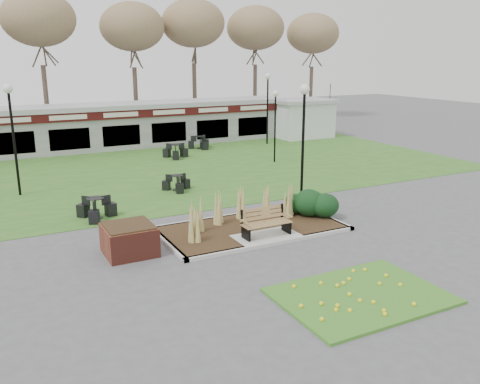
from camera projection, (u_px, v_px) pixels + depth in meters
name	position (u px, v px, depth m)	size (l,w,h in m)	color
ground	(269.00, 241.00, 16.84)	(100.00, 100.00, 0.00)	#515154
lawn	(154.00, 170.00, 27.12)	(34.00, 16.00, 0.02)	#306820
flower_bed	(361.00, 295.00, 12.87)	(4.20, 3.00, 0.16)	#297321
planting_bed	(280.00, 214.00, 18.46)	(6.75, 3.40, 1.27)	#301E13
park_bench	(265.00, 222.00, 16.90)	(1.70, 0.66, 0.93)	#9C7346
brick_planter	(129.00, 239.00, 15.61)	(1.50, 1.50, 0.95)	brown
food_pavilion	(115.00, 125.00, 33.56)	(24.60, 3.40, 2.90)	gray
service_hut	(302.00, 118.00, 37.89)	(4.40, 3.40, 2.83)	silver
tree_backdrop	(83.00, 23.00, 38.66)	(47.24, 5.24, 10.36)	#47382B
lamp_post_near_left	(304.00, 118.00, 20.29)	(0.40, 0.40, 4.86)	black
lamp_post_mid_left	(11.00, 115.00, 21.41)	(0.40, 0.40, 4.82)	black
lamp_post_mid_right	(275.00, 110.00, 28.47)	(0.34, 0.34, 4.07)	black
lamp_post_far_right	(268.00, 93.00, 34.37)	(0.40, 0.40, 4.80)	black
bistro_set_a	(96.00, 212.00, 19.01)	(1.43, 1.49, 0.80)	black
bistro_set_b	(177.00, 185.00, 23.00)	(1.31, 1.23, 0.71)	black
bistro_set_c	(176.00, 153.00, 30.34)	(1.46, 1.52, 0.82)	black
bistro_set_d	(200.00, 144.00, 33.42)	(1.54, 1.40, 0.82)	black
patio_umbrella	(329.00, 112.00, 38.92)	(2.30, 2.34, 2.79)	black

